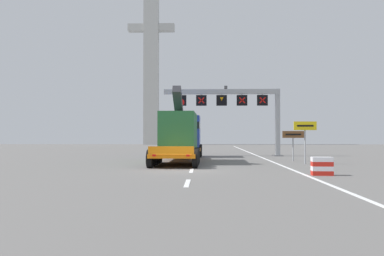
{
  "coord_description": "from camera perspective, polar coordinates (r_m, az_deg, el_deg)",
  "views": [
    {
      "loc": [
        1.18,
        -22.04,
        2.02
      ],
      "look_at": [
        0.2,
        10.37,
        2.54
      ],
      "focal_mm": 36.48,
      "sensor_mm": 36.0,
      "label": 1
    }
  ],
  "objects": [
    {
      "name": "tourist_info_sign_brown",
      "position": [
        30.26,
        14.57,
        -1.42
      ],
      "size": [
        1.61,
        0.15,
        2.26
      ],
      "color": "#9EA0A5",
      "rests_on": "ground"
    },
    {
      "name": "crash_barrier_striped",
      "position": [
        20.26,
        18.47,
        -5.32
      ],
      "size": [
        1.03,
        0.55,
        0.9
      ],
      "color": "red",
      "rests_on": "ground"
    },
    {
      "name": "edge_line_right",
      "position": [
        34.47,
        10.13,
        -4.25
      ],
      "size": [
        0.2,
        63.0,
        0.01
      ],
      "primitive_type": "cube",
      "color": "silver",
      "rests_on": "ground"
    },
    {
      "name": "bridge_pylon_distant",
      "position": [
        77.45,
        -5.97,
        11.49
      ],
      "size": [
        9.0,
        2.0,
        36.51
      ],
      "color": "#B7B7B2",
      "rests_on": "ground"
    },
    {
      "name": "overhead_lane_gantry",
      "position": [
        36.55,
        6.32,
        3.81
      ],
      "size": [
        11.02,
        0.9,
        6.52
      ],
      "color": "#9EA0A5",
      "rests_on": "ground"
    },
    {
      "name": "heavy_haul_truck_orange",
      "position": [
        30.64,
        -1.5,
        -0.97
      ],
      "size": [
        3.24,
        14.1,
        5.3
      ],
      "color": "orange",
      "rests_on": "ground"
    },
    {
      "name": "ground",
      "position": [
        22.16,
        -1.34,
        -6.15
      ],
      "size": [
        112.0,
        112.0,
        0.0
      ],
      "primitive_type": "plane",
      "color": "slate"
    },
    {
      "name": "lane_markings",
      "position": [
        38.56,
        0.73,
        -3.91
      ],
      "size": [
        0.2,
        47.53,
        0.01
      ],
      "color": "silver",
      "rests_on": "ground"
    },
    {
      "name": "exit_sign_yellow",
      "position": [
        27.42,
        16.2,
        -0.51
      ],
      "size": [
        1.53,
        0.15,
        2.88
      ],
      "color": "#9EA0A5",
      "rests_on": "ground"
    }
  ]
}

